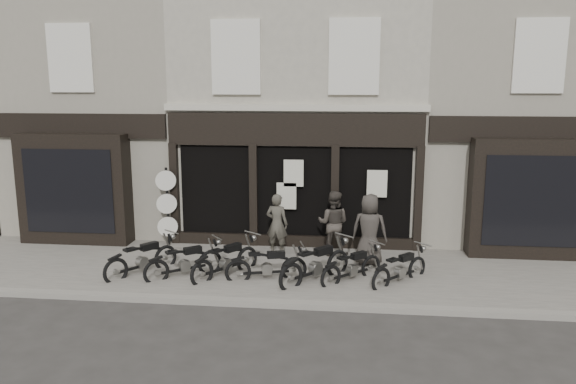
# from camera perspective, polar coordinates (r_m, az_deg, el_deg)

# --- Properties ---
(ground_plane) EXTENTS (90.00, 90.00, 0.00)m
(ground_plane) POSITION_cam_1_polar(r_m,az_deg,el_deg) (13.46, -0.64, -9.51)
(ground_plane) COLOR #2D2B28
(ground_plane) RESTS_ON ground
(pavement) EXTENTS (30.00, 4.20, 0.12)m
(pavement) POSITION_cam_1_polar(r_m,az_deg,el_deg) (14.28, -0.20, -8.02)
(pavement) COLOR #615C55
(pavement) RESTS_ON ground_plane
(kerb) EXTENTS (30.00, 0.25, 0.13)m
(kerb) POSITION_cam_1_polar(r_m,az_deg,el_deg) (12.28, -1.35, -11.28)
(kerb) COLOR gray
(kerb) RESTS_ON ground_plane
(central_building) EXTENTS (7.30, 6.22, 8.34)m
(central_building) POSITION_cam_1_polar(r_m,az_deg,el_deg) (18.52, 1.56, 9.09)
(central_building) COLOR #A8A190
(central_building) RESTS_ON ground
(neighbour_left) EXTENTS (5.60, 6.73, 8.34)m
(neighbour_left) POSITION_cam_1_polar(r_m,az_deg,el_deg) (20.02, -17.10, 8.65)
(neighbour_left) COLOR gray
(neighbour_left) RESTS_ON ground
(neighbour_right) EXTENTS (5.60, 6.73, 8.34)m
(neighbour_right) POSITION_cam_1_polar(r_m,az_deg,el_deg) (19.03, 21.18, 8.28)
(neighbour_right) COLOR gray
(neighbour_right) RESTS_ON ground
(motorcycle_0) EXTENTS (1.44, 1.80, 1.00)m
(motorcycle_0) POSITION_cam_1_polar(r_m,az_deg,el_deg) (14.37, -14.58, -6.85)
(motorcycle_0) COLOR black
(motorcycle_0) RESTS_ON ground
(motorcycle_1) EXTENTS (1.71, 1.44, 0.97)m
(motorcycle_1) POSITION_cam_1_polar(r_m,az_deg,el_deg) (13.95, -10.45, -7.28)
(motorcycle_1) COLOR black
(motorcycle_1) RESTS_ON ground
(motorcycle_2) EXTENTS (1.47, 1.81, 1.01)m
(motorcycle_2) POSITION_cam_1_polar(r_m,az_deg,el_deg) (13.85, -6.32, -7.21)
(motorcycle_2) COLOR black
(motorcycle_2) RESTS_ON ground
(motorcycle_3) EXTENTS (1.93, 0.79, 0.94)m
(motorcycle_3) POSITION_cam_1_polar(r_m,az_deg,el_deg) (13.52, -2.12, -7.73)
(motorcycle_3) COLOR black
(motorcycle_3) RESTS_ON ground
(motorcycle_4) EXTENTS (1.70, 1.79, 1.06)m
(motorcycle_4) POSITION_cam_1_polar(r_m,az_deg,el_deg) (13.43, 2.85, -7.66)
(motorcycle_4) COLOR black
(motorcycle_4) RESTS_ON ground
(motorcycle_5) EXTENTS (1.53, 1.44, 0.90)m
(motorcycle_5) POSITION_cam_1_polar(r_m,az_deg,el_deg) (13.55, 6.54, -7.82)
(motorcycle_5) COLOR black
(motorcycle_5) RESTS_ON ground
(motorcycle_6) EXTENTS (1.48, 1.50, 0.91)m
(motorcycle_6) POSITION_cam_1_polar(r_m,az_deg,el_deg) (13.58, 11.33, -7.93)
(motorcycle_6) COLOR black
(motorcycle_6) RESTS_ON ground
(man_left) EXTENTS (0.68, 0.52, 1.68)m
(man_left) POSITION_cam_1_polar(r_m,az_deg,el_deg) (15.22, -1.13, -3.27)
(man_left) COLOR #423E36
(man_left) RESTS_ON pavement
(man_centre) EXTENTS (0.96, 0.81, 1.77)m
(man_centre) POSITION_cam_1_polar(r_m,az_deg,el_deg) (15.18, 4.62, -3.17)
(man_centre) COLOR #3D3731
(man_centre) RESTS_ON pavement
(man_right) EXTENTS (0.99, 0.73, 1.85)m
(man_right) POSITION_cam_1_polar(r_m,az_deg,el_deg) (14.46, 8.27, -3.81)
(man_right) COLOR #36312D
(man_right) RESTS_ON pavement
(advert_sign_post) EXTENTS (0.55, 0.37, 2.37)m
(advert_sign_post) POSITION_cam_1_polar(r_m,az_deg,el_deg) (16.36, -12.16, -1.79)
(advert_sign_post) COLOR black
(advert_sign_post) RESTS_ON ground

